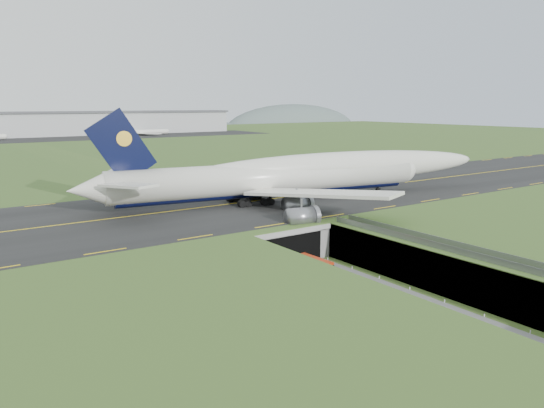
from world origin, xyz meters
TOP-DOWN VIEW (x-y plane):
  - ground at (0.00, 0.00)m, footprint 900.00×900.00m
  - airfield_deck at (0.00, 0.00)m, footprint 800.00×800.00m
  - trench_road at (0.00, -7.50)m, footprint 12.00×75.00m
  - taxiway at (0.00, 33.00)m, footprint 800.00×44.00m
  - tunnel_portal at (0.00, 16.71)m, footprint 17.00×22.30m
  - guideway at (11.00, -19.11)m, footprint 3.00×53.00m
  - jumbo_jet at (18.18, 29.24)m, footprint 96.17×61.00m
  - shuttle_tram at (-1.49, 0.97)m, footprint 2.94×7.07m
  - cargo_terminal at (-0.11, 299.41)m, footprint 320.00×67.00m
  - distant_hills at (64.38, 430.00)m, footprint 700.00×91.00m

SIDE VIEW (x-z plane):
  - distant_hills at x=64.38m, z-range -34.00..26.00m
  - ground at x=0.00m, z-range 0.00..0.00m
  - trench_road at x=0.00m, z-range 0.00..0.20m
  - shuttle_tram at x=-1.49m, z-range 0.15..3.01m
  - airfield_deck at x=0.00m, z-range 0.00..6.00m
  - tunnel_portal at x=0.00m, z-range 0.33..6.33m
  - guideway at x=11.00m, z-range 1.80..8.85m
  - taxiway at x=0.00m, z-range 6.00..6.18m
  - jumbo_jet at x=18.18m, z-range 1.28..21.73m
  - cargo_terminal at x=-0.11m, z-range 6.16..21.76m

